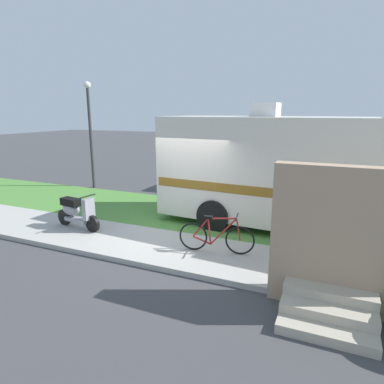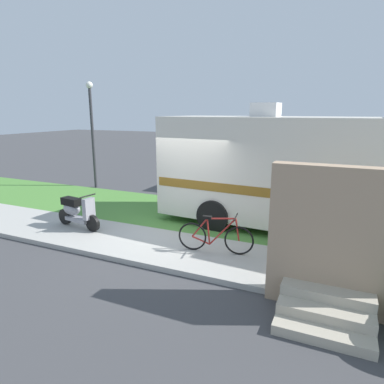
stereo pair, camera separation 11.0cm
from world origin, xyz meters
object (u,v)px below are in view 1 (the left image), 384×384
object	(u,v)px
bottle_spare	(364,281)
pickup_truck_near	(255,168)
motorhome_rv	(311,171)
street_lamp_post	(90,125)
bicycle	(216,237)
scooter	(76,211)
bottle_green	(300,265)

from	to	relation	value
bottle_spare	pickup_truck_near	bearing A→B (deg)	117.20
pickup_truck_near	bottle_spare	size ratio (longest dim) A/B	20.68
motorhome_rv	pickup_truck_near	size ratio (longest dim) A/B	1.38
bottle_spare	motorhome_rv	bearing A→B (deg)	113.35
pickup_truck_near	street_lamp_post	distance (m)	7.04
motorhome_rv	bicycle	world-z (taller)	motorhome_rv
bicycle	street_lamp_post	distance (m)	8.85
motorhome_rv	bottle_spare	world-z (taller)	motorhome_rv
scooter	bottle_spare	xyz separation A→B (m)	(6.98, -0.44, -0.34)
pickup_truck_near	bottle_green	world-z (taller)	pickup_truck_near
motorhome_rv	pickup_truck_near	world-z (taller)	motorhome_rv
motorhome_rv	scooter	world-z (taller)	motorhome_rv
scooter	bicycle	world-z (taller)	scooter
bicycle	bottle_spare	distance (m)	3.00
pickup_truck_near	bicycle	bearing A→B (deg)	-83.92
street_lamp_post	pickup_truck_near	bearing A→B (deg)	18.01
motorhome_rv	street_lamp_post	size ratio (longest dim) A/B	1.83
scooter	pickup_truck_near	distance (m)	7.50
motorhome_rv	scooter	bearing A→B (deg)	-156.93
bicycle	bottle_spare	size ratio (longest dim) A/B	6.03
scooter	motorhome_rv	bearing A→B (deg)	23.07
bicycle	pickup_truck_near	world-z (taller)	pickup_truck_near
scooter	bottle_spare	size ratio (longest dim) A/B	5.50
motorhome_rv	bottle_green	world-z (taller)	motorhome_rv
bottle_green	bottle_spare	distance (m)	1.14
scooter	street_lamp_post	xyz separation A→B (m)	(-3.20, 4.61, 2.07)
scooter	bottle_green	distance (m)	5.87
scooter	bottle_green	bearing A→B (deg)	-2.55
bottle_green	pickup_truck_near	bearing A→B (deg)	110.13
scooter	street_lamp_post	world-z (taller)	street_lamp_post
scooter	pickup_truck_near	xyz separation A→B (m)	(3.30, 6.72, 0.36)
scooter	street_lamp_post	size ratio (longest dim) A/B	0.35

